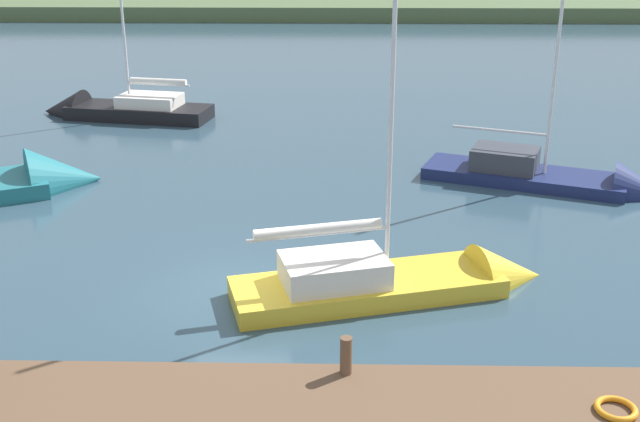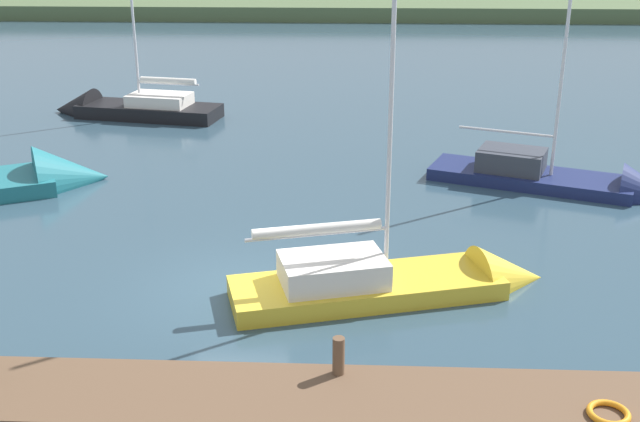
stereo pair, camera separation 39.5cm
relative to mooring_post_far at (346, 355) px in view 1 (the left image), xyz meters
The scene contains 8 objects.
ground_plane 5.29m from the mooring_post_far, 62.03° to the right, with size 200.00×200.00×0.00m, color #2D4756.
far_shoreline 57.11m from the mooring_post_far, 87.56° to the right, with size 180.00×8.00×2.40m, color #4C603D.
dock_pier 2.61m from the mooring_post_far, 14.74° to the left, with size 24.28×1.82×0.77m, color brown.
mooring_post_far is the anchor object (origin of this frame).
life_ring_buoy 4.30m from the mooring_post_far, 166.46° to the left, with size 0.66×0.66×0.10m, color orange.
sailboat_outer_mooring 22.97m from the mooring_post_far, 65.04° to the right, with size 7.64×3.31×8.28m.
sailboat_inner_slip 13.94m from the mooring_post_far, 120.51° to the right, with size 7.82×4.61×8.17m.
sailboat_far_right 4.95m from the mooring_post_far, 107.94° to the right, with size 7.52×3.71×9.37m.
Camera 1 is at (-2.23, 15.71, 7.90)m, focal length 43.24 mm.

